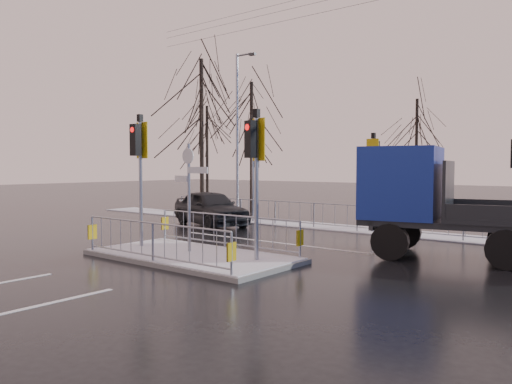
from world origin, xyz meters
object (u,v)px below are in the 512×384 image
Objects in this scene: street_lamp_left at (238,128)px; car_far_lane at (210,208)px; traffic_island at (192,245)px; flatbed_truck at (437,199)px.

car_far_lane is at bearing -68.03° from street_lamp_left.
street_lamp_left is at bearing 40.91° from car_far_lane.
traffic_island is 7.04m from flatbed_truck.
street_lamp_left is (-6.42, 9.49, 4.10)m from traffic_island.
street_lamp_left reaches higher than flatbed_truck.
flatbed_truck is (10.25, -1.46, 0.90)m from car_far_lane.
car_far_lane is 0.55× the size of street_lamp_left.
traffic_island is 7.79m from car_far_lane.
flatbed_truck is at bearing 40.62° from traffic_island.
car_far_lane is 0.63× the size of flatbed_truck.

